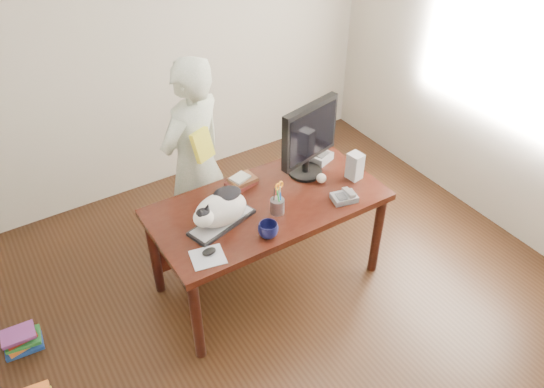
{
  "coord_description": "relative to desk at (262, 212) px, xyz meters",
  "views": [
    {
      "loc": [
        -1.48,
        -1.8,
        2.99
      ],
      "look_at": [
        0.0,
        0.55,
        0.85
      ],
      "focal_mm": 35.0,
      "sensor_mm": 36.0,
      "label": 1
    }
  ],
  "objects": [
    {
      "name": "room",
      "position": [
        0.0,
        -0.68,
        0.75
      ],
      "size": [
        4.5,
        4.5,
        4.5
      ],
      "color": "black",
      "rests_on": "ground"
    },
    {
      "name": "desk",
      "position": [
        0.0,
        0.0,
        0.0
      ],
      "size": [
        1.6,
        0.8,
        0.75
      ],
      "color": "black",
      "rests_on": "ground"
    },
    {
      "name": "keyboard",
      "position": [
        -0.37,
        -0.11,
        0.16
      ],
      "size": [
        0.49,
        0.3,
        0.03
      ],
      "rotation": [
        0.0,
        0.0,
        0.28
      ],
      "color": "black",
      "rests_on": "desk"
    },
    {
      "name": "cat",
      "position": [
        -0.39,
        -0.12,
        0.28
      ],
      "size": [
        0.44,
        0.31,
        0.26
      ],
      "rotation": [
        0.0,
        0.0,
        0.28
      ],
      "color": "white",
      "rests_on": "keyboard"
    },
    {
      "name": "monitor",
      "position": [
        0.41,
        0.04,
        0.47
      ],
      "size": [
        0.5,
        0.29,
        0.57
      ],
      "rotation": [
        0.0,
        0.0,
        0.23
      ],
      "color": "black",
      "rests_on": "desk"
    },
    {
      "name": "pen_cup",
      "position": [
        -0.01,
        -0.2,
        0.21
      ],
      "size": [
        0.12,
        0.12,
        0.24
      ],
      "rotation": [
        0.0,
        0.0,
        0.35
      ],
      "color": "gray",
      "rests_on": "desk"
    },
    {
      "name": "mousepad",
      "position": [
        -0.59,
        -0.34,
        0.15
      ],
      "size": [
        0.23,
        0.22,
        0.0
      ],
      "rotation": [
        0.0,
        0.0,
        -0.2
      ],
      "color": "silver",
      "rests_on": "desk"
    },
    {
      "name": "mouse",
      "position": [
        -0.57,
        -0.32,
        0.17
      ],
      "size": [
        0.1,
        0.07,
        0.04
      ],
      "rotation": [
        0.0,
        0.0,
        -0.2
      ],
      "color": "black",
      "rests_on": "mousepad"
    },
    {
      "name": "coffee_mug",
      "position": [
        -0.18,
        -0.37,
        0.2
      ],
      "size": [
        0.18,
        0.18,
        0.1
      ],
      "primitive_type": "imported",
      "rotation": [
        0.0,
        0.0,
        0.6
      ],
      "color": "#0D0F37",
      "rests_on": "desk"
    },
    {
      "name": "phone",
      "position": [
        0.45,
        -0.34,
        0.17
      ],
      "size": [
        0.19,
        0.15,
        0.08
      ],
      "rotation": [
        0.0,
        0.0,
        -0.24
      ],
      "color": "slate",
      "rests_on": "desk"
    },
    {
      "name": "speaker",
      "position": [
        0.67,
        -0.17,
        0.25
      ],
      "size": [
        0.1,
        0.11,
        0.2
      ],
      "rotation": [
        0.0,
        0.0,
        0.13
      ],
      "color": "#9F9FA1",
      "rests_on": "desk"
    },
    {
      "name": "baseball",
      "position": [
        0.44,
        -0.09,
        0.18
      ],
      "size": [
        0.07,
        0.07,
        0.07
      ],
      "rotation": [
        0.0,
        0.0,
        -0.17
      ],
      "color": "white",
      "rests_on": "desk"
    },
    {
      "name": "book_stack",
      "position": [
        -0.06,
        0.19,
        0.18
      ],
      "size": [
        0.23,
        0.18,
        0.07
      ],
      "rotation": [
        0.0,
        0.0,
        0.17
      ],
      "color": "#4C1814",
      "rests_on": "desk"
    },
    {
      "name": "calculator",
      "position": [
        0.59,
        0.17,
        0.18
      ],
      "size": [
        0.22,
        0.25,
        0.06
      ],
      "rotation": [
        0.0,
        0.0,
        0.33
      ],
      "color": "slate",
      "rests_on": "desk"
    },
    {
      "name": "person",
      "position": [
        -0.25,
        0.54,
        0.21
      ],
      "size": [
        0.7,
        0.59,
        1.62
      ],
      "primitive_type": "imported",
      "rotation": [
        0.0,
        0.0,
        3.54
      ],
      "color": "white",
      "rests_on": "ground"
    },
    {
      "name": "held_book",
      "position": [
        -0.25,
        0.37,
        0.45
      ],
      "size": [
        0.18,
        0.14,
        0.21
      ],
      "rotation": [
        0.0,
        0.0,
        0.39
      ],
      "color": "yellow",
      "rests_on": "person"
    },
    {
      "name": "book_pile_b",
      "position": [
        -1.72,
        0.27,
        -0.53
      ],
      "size": [
        0.26,
        0.2,
        0.15
      ],
      "color": "#193F98",
      "rests_on": "ground"
    }
  ]
}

